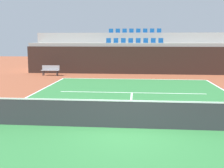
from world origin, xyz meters
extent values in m
plane|color=brown|center=(0.00, 0.00, 0.00)|extent=(80.00, 80.00, 0.00)
cube|color=#2D7238|center=(0.00, 0.00, 0.01)|extent=(11.00, 24.00, 0.01)
cube|color=white|center=(0.00, 11.95, 0.01)|extent=(11.00, 0.10, 0.00)
cube|color=white|center=(0.00, 6.40, 0.01)|extent=(8.26, 0.10, 0.00)
cube|color=white|center=(0.00, 3.20, 0.01)|extent=(0.10, 6.40, 0.00)
cube|color=black|center=(0.00, 15.31, 1.20)|extent=(19.18, 0.30, 2.40)
cube|color=#9E9E99|center=(0.00, 16.66, 1.35)|extent=(19.18, 2.40, 2.71)
cube|color=#9E9E99|center=(0.00, 19.06, 1.83)|extent=(19.18, 2.40, 3.67)
cube|color=#145193|center=(-2.41, 16.66, 2.73)|extent=(0.44, 0.44, 0.04)
cube|color=#145193|center=(-2.41, 16.86, 2.95)|extent=(0.44, 0.04, 0.40)
cube|color=#145193|center=(-1.72, 16.66, 2.73)|extent=(0.44, 0.44, 0.04)
cube|color=#145193|center=(-1.72, 16.86, 2.95)|extent=(0.44, 0.04, 0.40)
cube|color=#145193|center=(-1.03, 16.66, 2.73)|extent=(0.44, 0.44, 0.04)
cube|color=#145193|center=(-1.03, 16.86, 2.95)|extent=(0.44, 0.04, 0.40)
cube|color=#145193|center=(-0.34, 16.66, 2.73)|extent=(0.44, 0.44, 0.04)
cube|color=#145193|center=(-0.34, 16.86, 2.95)|extent=(0.44, 0.04, 0.40)
cube|color=#145193|center=(0.34, 16.66, 2.73)|extent=(0.44, 0.44, 0.04)
cube|color=#145193|center=(0.34, 16.86, 2.95)|extent=(0.44, 0.04, 0.40)
cube|color=#145193|center=(1.03, 16.66, 2.73)|extent=(0.44, 0.44, 0.04)
cube|color=#145193|center=(1.03, 16.86, 2.95)|extent=(0.44, 0.04, 0.40)
cube|color=#145193|center=(1.72, 16.66, 2.73)|extent=(0.44, 0.44, 0.04)
cube|color=#145193|center=(1.72, 16.86, 2.95)|extent=(0.44, 0.04, 0.40)
cube|color=#145193|center=(2.41, 16.66, 2.73)|extent=(0.44, 0.44, 0.04)
cube|color=#145193|center=(2.41, 16.86, 2.95)|extent=(0.44, 0.04, 0.40)
cube|color=#145193|center=(-2.41, 19.06, 3.69)|extent=(0.44, 0.44, 0.04)
cube|color=#145193|center=(-2.41, 19.26, 3.91)|extent=(0.44, 0.04, 0.40)
cube|color=#145193|center=(-1.72, 19.06, 3.69)|extent=(0.44, 0.44, 0.04)
cube|color=#145193|center=(-1.72, 19.26, 3.91)|extent=(0.44, 0.04, 0.40)
cube|color=#145193|center=(-1.03, 19.06, 3.69)|extent=(0.44, 0.44, 0.04)
cube|color=#145193|center=(-1.03, 19.26, 3.91)|extent=(0.44, 0.04, 0.40)
cube|color=#145193|center=(-0.34, 19.06, 3.69)|extent=(0.44, 0.44, 0.04)
cube|color=#145193|center=(-0.34, 19.26, 3.91)|extent=(0.44, 0.04, 0.40)
cube|color=#145193|center=(0.34, 19.06, 3.69)|extent=(0.44, 0.44, 0.04)
cube|color=#145193|center=(0.34, 19.26, 3.91)|extent=(0.44, 0.04, 0.40)
cube|color=#145193|center=(1.03, 19.06, 3.69)|extent=(0.44, 0.44, 0.04)
cube|color=#145193|center=(1.03, 19.26, 3.91)|extent=(0.44, 0.04, 0.40)
cube|color=#145193|center=(1.72, 19.06, 3.69)|extent=(0.44, 0.44, 0.04)
cube|color=#145193|center=(1.72, 19.26, 3.91)|extent=(0.44, 0.04, 0.40)
cube|color=#145193|center=(2.41, 19.06, 3.69)|extent=(0.44, 0.44, 0.04)
cube|color=#145193|center=(2.41, 19.26, 3.91)|extent=(0.44, 0.04, 0.40)
cube|color=#333338|center=(0.00, 0.00, 0.47)|extent=(10.90, 0.02, 0.92)
cube|color=white|center=(0.00, 0.00, 0.96)|extent=(10.90, 0.04, 0.05)
cube|color=#99999E|center=(-7.01, 13.54, 0.45)|extent=(1.50, 0.40, 0.05)
cube|color=#99999E|center=(-7.01, 13.72, 0.67)|extent=(1.50, 0.04, 0.36)
cube|color=#2D2D33|center=(-7.61, 13.40, 0.21)|extent=(0.06, 0.06, 0.42)
cube|color=#2D2D33|center=(-6.41, 13.40, 0.21)|extent=(0.06, 0.06, 0.42)
cube|color=#2D2D33|center=(-7.61, 13.68, 0.21)|extent=(0.06, 0.06, 0.42)
cube|color=#2D2D33|center=(-6.41, 13.68, 0.21)|extent=(0.06, 0.06, 0.42)
camera|label=1|loc=(0.27, -9.04, 2.97)|focal=44.28mm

